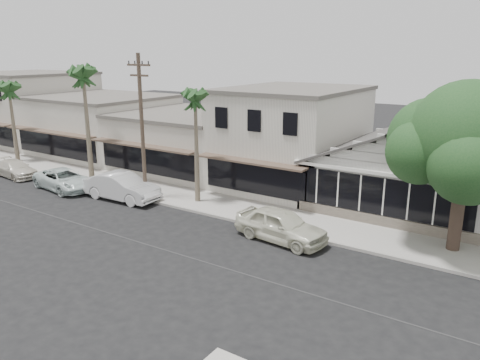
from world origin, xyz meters
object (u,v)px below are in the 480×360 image
Objects in this scene: car_0 at (281,225)px; shade_tree at (466,141)px; car_2 at (64,180)px; car_1 at (122,187)px; utility_pole at (142,124)px; car_3 at (15,169)px.

car_0 is 0.60× the size of shade_tree.
car_2 is 0.63× the size of shade_tree.
car_1 is at bearing 95.28° from car_0.
shade_tree reaches higher than car_2.
car_0 is 0.93× the size of car_1.
car_2 is at bearing -167.13° from utility_pole.
utility_pole is 4.20m from car_1.
car_2 is at bearing -171.11° from shade_tree.
shade_tree is (7.31, 3.47, 4.42)m from car_0.
utility_pole is at bearing -78.94° from car_3.
car_1 is at bearing -76.03° from car_2.
car_1 is 10.92m from car_3.
utility_pole is at bearing -57.67° from car_1.
car_1 is 0.65× the size of shade_tree.
utility_pole is 2.10× the size of car_3.
shade_tree is at bearing -73.71° from car_2.
car_0 is at bearing -154.59° from shade_tree.
shade_tree reaches higher than car_3.
car_3 is (-5.91, 0.08, -0.07)m from car_2.
car_3 is (-10.91, -0.50, -0.23)m from car_1.
shade_tree is at bearing 7.47° from utility_pole.
utility_pole is at bearing -172.53° from shade_tree.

